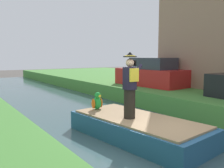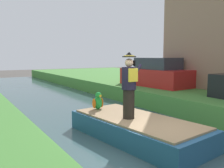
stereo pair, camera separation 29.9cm
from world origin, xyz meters
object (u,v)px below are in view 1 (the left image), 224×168
at_px(parked_car_red, 151,74).
at_px(person_pirate, 130,85).
at_px(boat, 137,128).
at_px(parrot_plush, 97,102).

bearing_deg(parked_car_red, person_pirate, -138.47).
distance_m(boat, person_pirate, 1.26).
distance_m(boat, parrot_plush, 1.70).
xyz_separation_m(boat, person_pirate, (-0.22, 0.06, 1.23)).
bearing_deg(person_pirate, parrot_plush, 79.21).
height_order(person_pirate, parked_car_red, person_pirate).
bearing_deg(parrot_plush, person_pirate, -83.71).
relative_size(person_pirate, parrot_plush, 3.25).
distance_m(boat, parked_car_red, 6.59).
bearing_deg(boat, person_pirate, 163.48).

